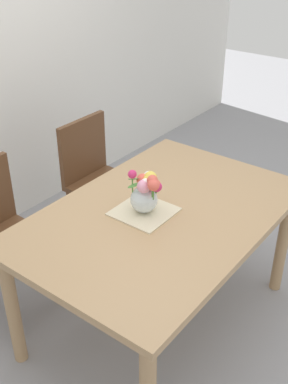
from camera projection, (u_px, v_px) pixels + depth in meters
The scene contains 5 objects.
ground_plane at pixel (159, 319), 2.81m from camera, with size 12.00×12.00×0.00m, color #939399.
dining_table at pixel (161, 226), 2.48m from camera, with size 1.52×1.01×0.76m.
chair_right at pixel (96, 174), 3.28m from camera, with size 0.42×0.42×0.90m.
placemat at pixel (144, 212), 2.42m from camera, with size 0.28×0.28×0.01m, color beige.
flower_vase at pixel (146, 191), 2.36m from camera, with size 0.17×0.21×0.24m.
Camera 1 is at (-1.68, -1.17, 2.08)m, focal length 44.45 mm.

